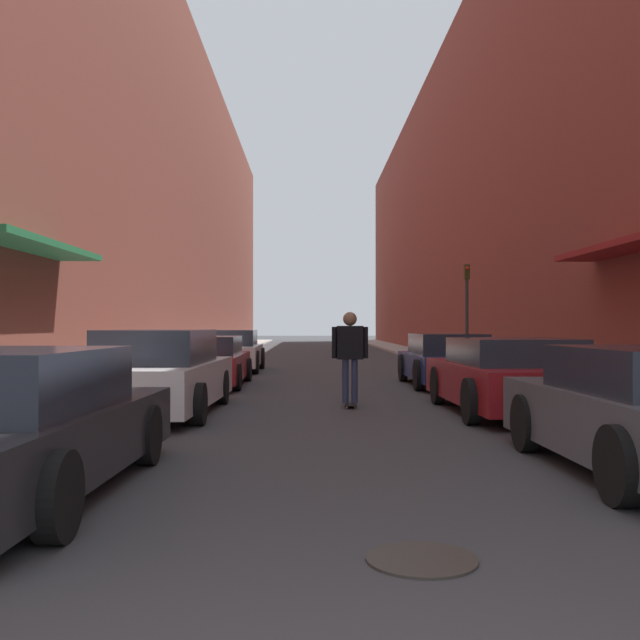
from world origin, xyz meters
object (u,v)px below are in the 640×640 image
at_px(parked_car_left_3, 229,351).
at_px(manhole_cover, 422,559).
at_px(parked_car_left_2, 205,362).
at_px(parked_car_left_0, 10,426).
at_px(skateboarder, 350,348).
at_px(traffic_light, 467,304).
at_px(parked_car_right_1, 510,376).
at_px(parked_car_right_2, 446,360).
at_px(parked_car_left_1, 160,374).

distance_m(parked_car_left_3, manhole_cover, 18.64).
height_order(parked_car_left_2, parked_car_left_3, parked_car_left_3).
xyz_separation_m(parked_car_left_0, parked_car_left_3, (-0.03, 16.67, 0.03)).
relative_size(skateboarder, traffic_light, 0.53).
xyz_separation_m(parked_car_right_1, parked_car_right_2, (-0.03, 5.43, -0.00)).
relative_size(parked_car_left_1, manhole_cover, 6.63).
bearing_deg(parked_car_left_1, traffic_light, 53.46).
bearing_deg(skateboarder, parked_car_right_2, 59.79).
bearing_deg(skateboarder, parked_car_left_3, 108.30).
height_order(parked_car_left_0, traffic_light, traffic_light).
xyz_separation_m(parked_car_right_1, skateboarder, (-2.61, 0.99, 0.43)).
relative_size(parked_car_left_1, traffic_light, 1.45).
height_order(parked_car_left_2, parked_car_right_2, parked_car_right_2).
distance_m(parked_car_left_0, manhole_cover, 3.71).
height_order(parked_car_left_3, skateboarder, skateboarder).
height_order(parked_car_left_0, parked_car_right_2, parked_car_left_0).
bearing_deg(parked_car_left_2, traffic_light, 30.70).
bearing_deg(parked_car_right_1, parked_car_right_2, 90.30).
bearing_deg(manhole_cover, skateboarder, 89.86).
bearing_deg(parked_car_right_2, parked_car_left_1, -136.95).
height_order(parked_car_right_2, traffic_light, traffic_light).
distance_m(parked_car_left_2, parked_car_right_1, 8.03).
relative_size(parked_car_right_2, skateboarder, 2.56).
xyz_separation_m(skateboarder, traffic_light, (4.07, 8.84, 1.07)).
bearing_deg(parked_car_right_2, parked_car_left_0, -117.80).
height_order(parked_car_left_2, skateboarder, skateboarder).
xyz_separation_m(manhole_cover, traffic_light, (4.09, 17.19, 2.11)).
bearing_deg(parked_car_right_2, traffic_light, 71.37).
relative_size(parked_car_left_1, parked_car_right_1, 1.03).
xyz_separation_m(parked_car_left_3, manhole_cover, (3.28, -18.34, -0.63)).
xyz_separation_m(parked_car_left_1, parked_car_left_3, (-0.10, 10.96, -0.02)).
bearing_deg(parked_car_right_2, parked_car_right_1, -89.70).
height_order(parked_car_left_0, skateboarder, skateboarder).
distance_m(parked_car_left_2, skateboarder, 5.57).
distance_m(parked_car_right_1, parked_car_right_2, 5.43).
xyz_separation_m(parked_car_left_0, parked_car_left_1, (0.08, 5.72, 0.06)).
distance_m(parked_car_left_0, traffic_light, 17.24).
height_order(parked_car_right_2, skateboarder, skateboarder).
relative_size(parked_car_left_2, parked_car_left_3, 1.04).
bearing_deg(parked_car_left_0, parked_car_left_3, 90.09).
xyz_separation_m(parked_car_right_2, manhole_cover, (-2.60, -12.79, -0.61)).
bearing_deg(parked_car_right_1, parked_car_left_1, 179.75).
xyz_separation_m(parked_car_left_0, parked_car_right_2, (5.86, 11.12, 0.01)).
distance_m(parked_car_left_0, parked_car_right_2, 12.57).
relative_size(parked_car_left_0, parked_car_left_1, 0.94).
bearing_deg(traffic_light, parked_car_right_2, -108.63).
bearing_deg(skateboarder, traffic_light, 65.29).
bearing_deg(parked_car_left_1, parked_car_left_2, 90.72).
distance_m(parked_car_left_2, manhole_cover, 13.25).
bearing_deg(parked_car_right_2, parked_car_left_3, 136.66).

